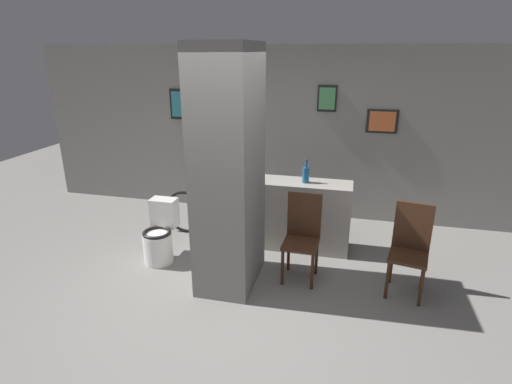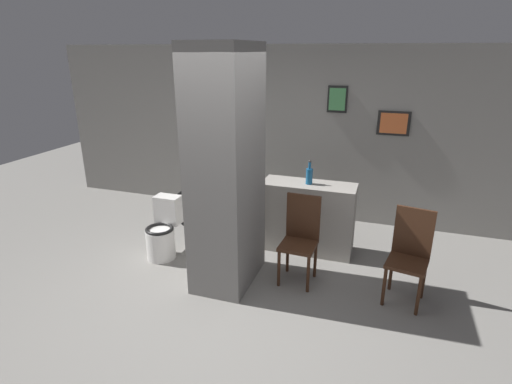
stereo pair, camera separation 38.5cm
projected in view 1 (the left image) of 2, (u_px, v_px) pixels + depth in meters
The scene contains 9 objects.
ground_plane at pixel (232, 303), 4.21m from camera, with size 14.00×14.00×0.00m, color gray.
wall_back at pixel (280, 133), 6.18m from camera, with size 8.00×0.09×2.60m.
pillar_center at pixel (229, 172), 4.22m from camera, with size 0.62×0.92×2.60m.
counter_shelf at pixel (304, 215), 5.25m from camera, with size 1.19×0.44×0.92m.
toilet at pixel (160, 236), 4.99m from camera, with size 0.36×0.52×0.76m.
chair_near_pillar at pixel (302, 234), 4.54m from camera, with size 0.41×0.41×1.00m.
chair_by_doorway at pixel (410, 246), 4.25m from camera, with size 0.46×0.46×1.00m.
bicycle at pixel (216, 214), 5.62m from camera, with size 1.58×0.42×0.69m.
bottle_tall at pixel (306, 174), 5.05m from camera, with size 0.09×0.09×0.31m.
Camera 1 is at (1.08, -3.41, 2.52)m, focal length 28.00 mm.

